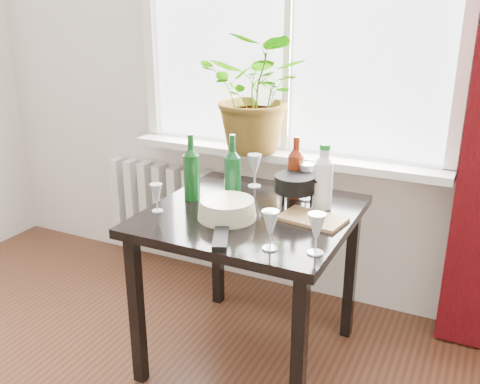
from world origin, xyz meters
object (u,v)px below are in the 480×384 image
at_px(wine_bottle_left, 191,167).
at_px(wineglass_front_right, 270,230).
at_px(potted_plant, 258,93).
at_px(bottle_amber, 296,167).
at_px(plate_stack, 227,209).
at_px(radiator, 169,209).
at_px(wine_bottle_right, 233,169).
at_px(cleaning_bottle, 323,176).
at_px(fondue_pot, 294,191).
at_px(cutting_board, 313,219).
at_px(table, 251,231).
at_px(wineglass_back_center, 306,181).
at_px(wineglass_back_left, 255,170).
at_px(tv_remote, 221,238).
at_px(wineglass_far_right, 316,233).
at_px(wineglass_front_left, 157,198).

distance_m(wine_bottle_left, wineglass_front_right, 0.62).
height_order(potted_plant, bottle_amber, potted_plant).
bearing_deg(wine_bottle_left, plate_stack, -28.23).
distance_m(radiator, wine_bottle_right, 1.06).
bearing_deg(plate_stack, bottle_amber, 65.03).
bearing_deg(cleaning_bottle, potted_plant, 141.90).
distance_m(wine_bottle_right, wineglass_front_right, 0.50).
distance_m(fondue_pot, cutting_board, 0.19).
bearing_deg(bottle_amber, wineglass_front_right, -78.81).
xyz_separation_m(wine_bottle_right, plate_stack, (0.06, -0.17, -0.12)).
bearing_deg(potted_plant, plate_stack, -76.64).
bearing_deg(table, wineglass_back_center, 55.70).
relative_size(radiator, potted_plant, 1.32).
height_order(wineglass_back_left, fondue_pot, wineglass_back_left).
height_order(wine_bottle_right, tv_remote, wine_bottle_right).
distance_m(wineglass_far_right, wineglass_back_left, 0.75).
bearing_deg(table, wineglass_back_left, 111.96).
xyz_separation_m(potted_plant, cleaning_bottle, (0.47, -0.37, -0.26)).
bearing_deg(tv_remote, cutting_board, 29.87).
distance_m(radiator, wineglass_far_right, 1.58).
relative_size(table, tv_remote, 4.53).
bearing_deg(wineglass_front_right, radiator, 138.68).
bearing_deg(wineglass_front_right, wine_bottle_right, 132.45).
distance_m(wine_bottle_right, plate_stack, 0.22).
bearing_deg(cutting_board, cleaning_bottle, 93.77).
bearing_deg(radiator, fondue_pot, -26.20).
xyz_separation_m(wine_bottle_left, cleaning_bottle, (0.56, 0.16, -0.01)).
bearing_deg(wineglass_far_right, potted_plant, 125.95).
bearing_deg(wineglass_front_right, wineglass_back_left, 119.11).
bearing_deg(table, wine_bottle_left, 176.85).
relative_size(potted_plant, cleaning_bottle, 2.11).
distance_m(wineglass_front_right, wineglass_front_left, 0.59).
xyz_separation_m(wine_bottle_right, fondue_pot, (0.26, 0.08, -0.09)).
relative_size(potted_plant, tv_remote, 3.24).
height_order(cleaning_bottle, plate_stack, cleaning_bottle).
bearing_deg(fondue_pot, bottle_amber, 114.72).
bearing_deg(wineglass_back_left, tv_remote, -77.07).
relative_size(wineglass_far_right, wineglass_front_left, 1.24).
bearing_deg(wineglass_far_right, tv_remote, -171.25).
distance_m(radiator, bottle_amber, 1.15).
bearing_deg(wineglass_back_left, bottle_amber, -13.56).
distance_m(wine_bottle_left, wine_bottle_right, 0.19).
relative_size(table, fondue_pot, 4.14).
bearing_deg(cutting_board, radiator, 151.32).
bearing_deg(wineglass_far_right, table, 144.34).
bearing_deg(wineglass_far_right, bottle_amber, 117.69).
bearing_deg(radiator, wine_bottle_left, -48.27).
height_order(wine_bottle_left, wineglass_front_left, wine_bottle_left).
height_order(bottle_amber, plate_stack, bottle_amber).
xyz_separation_m(wineglass_back_center, wineglass_back_left, (-0.28, 0.06, -0.00)).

